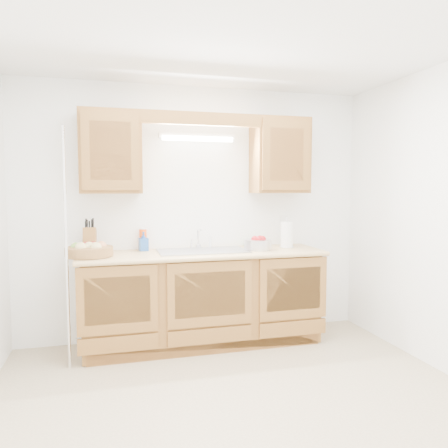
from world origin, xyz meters
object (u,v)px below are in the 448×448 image
object	(u,v)px
paper_towel	(287,235)
apple_bowl	(258,244)
knife_block	(90,241)
fruit_basket	(89,250)

from	to	relation	value
paper_towel	apple_bowl	xyz separation A→B (m)	(-0.33, -0.05, -0.07)
knife_block	apple_bowl	distance (m)	1.58
paper_towel	apple_bowl	world-z (taller)	paper_towel
fruit_basket	apple_bowl	world-z (taller)	apple_bowl
knife_block	paper_towel	world-z (taller)	knife_block
fruit_basket	knife_block	world-z (taller)	knife_block
fruit_basket	paper_towel	xyz separation A→B (m)	(1.90, 0.07, 0.07)
fruit_basket	apple_bowl	bearing A→B (deg)	0.47
knife_block	apple_bowl	size ratio (longest dim) A/B	0.99
apple_bowl	knife_block	bearing A→B (deg)	173.89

